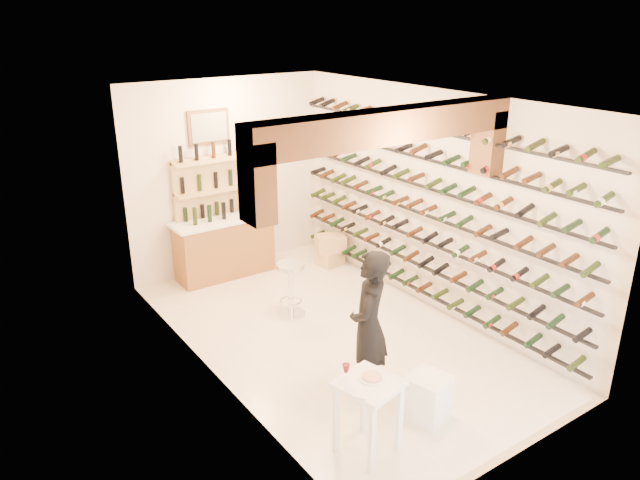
# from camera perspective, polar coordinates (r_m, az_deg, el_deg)

# --- Properties ---
(ground) EXTENTS (6.00, 6.00, 0.00)m
(ground) POSITION_cam_1_polar(r_m,az_deg,el_deg) (8.40, 1.18, -8.92)
(ground) COLOR white
(ground) RESTS_ON ground
(room_shell) EXTENTS (3.52, 6.02, 3.21)m
(room_shell) POSITION_cam_1_polar(r_m,az_deg,el_deg) (7.34, 2.51, 5.66)
(room_shell) COLOR beige
(room_shell) RESTS_ON ground
(wine_rack) EXTENTS (0.32, 5.70, 2.56)m
(wine_rack) POSITION_cam_1_polar(r_m,az_deg,el_deg) (8.69, 9.48, 3.00)
(wine_rack) COLOR black
(wine_rack) RESTS_ON ground
(back_counter) EXTENTS (1.70, 0.62, 1.29)m
(back_counter) POSITION_cam_1_polar(r_m,az_deg,el_deg) (10.11, -9.02, -0.51)
(back_counter) COLOR #945F2D
(back_counter) RESTS_ON ground
(back_shelving) EXTENTS (1.40, 0.31, 2.73)m
(back_shelving) POSITION_cam_1_polar(r_m,az_deg,el_deg) (10.10, -9.83, 3.26)
(back_shelving) COLOR tan
(back_shelving) RESTS_ON ground
(tasting_table) EXTENTS (0.67, 0.67, 0.98)m
(tasting_table) POSITION_cam_1_polar(r_m,az_deg,el_deg) (6.10, 4.60, -14.36)
(tasting_table) COLOR white
(tasting_table) RESTS_ON ground
(white_stool) EXTENTS (0.50, 0.50, 0.51)m
(white_stool) POSITION_cam_1_polar(r_m,az_deg,el_deg) (6.84, 10.16, -14.44)
(white_stool) COLOR white
(white_stool) RESTS_ON ground
(person) EXTENTS (0.77, 0.75, 1.79)m
(person) POSITION_cam_1_polar(r_m,az_deg,el_deg) (6.79, 4.64, -8.10)
(person) COLOR black
(person) RESTS_ON ground
(chrome_barstool) EXTENTS (0.42, 0.42, 0.82)m
(chrome_barstool) POSITION_cam_1_polar(r_m,az_deg,el_deg) (8.70, -2.78, -4.33)
(chrome_barstool) COLOR silver
(chrome_barstool) RESTS_ON ground
(crate_lower) EXTENTS (0.48, 0.38, 0.26)m
(crate_lower) POSITION_cam_1_polar(r_m,az_deg,el_deg) (10.54, 0.99, -1.69)
(crate_lower) COLOR tan
(crate_lower) RESTS_ON ground
(crate_upper) EXTENTS (0.58, 0.48, 0.29)m
(crate_upper) POSITION_cam_1_polar(r_m,az_deg,el_deg) (10.44, 1.00, -0.30)
(crate_upper) COLOR tan
(crate_upper) RESTS_ON crate_lower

